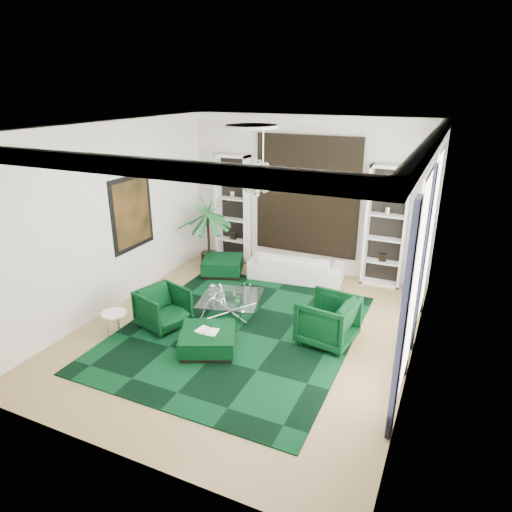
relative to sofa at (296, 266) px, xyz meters
The scene contains 30 objects.
floor 2.77m from the sofa, 90.67° to the right, with size 6.00×7.00×0.02m, color #A48956.
ceiling 4.44m from the sofa, 90.67° to the right, with size 6.00×7.00×0.02m, color white.
wall_back 1.75m from the sofa, 92.42° to the left, with size 6.00×0.02×3.80m, color silver.
wall_front 6.45m from the sofa, 90.29° to the right, with size 6.00×0.02×3.80m, color silver.
wall_left 4.39m from the sofa, 137.90° to the right, with size 0.02×7.00×3.80m, color silver.
wall_right 4.35m from the sofa, 42.71° to the right, with size 0.02×7.00×3.80m, color silver.
crown_molding 4.35m from the sofa, 90.67° to the right, with size 6.00×7.00×0.18m, color white, non-canonical shape.
ceiling_medallion 4.23m from the sofa, 90.75° to the right, with size 0.90×0.90×0.05m, color white.
tapestry 1.73m from the sofa, 92.59° to the left, with size 2.50×0.06×2.80m, color black.
shelving_left 2.32m from the sofa, 164.20° to the left, with size 0.90×0.38×2.80m, color white, non-canonical shape.
shelving_right 2.27m from the sofa, 16.30° to the left, with size 0.90×0.38×2.80m, color white, non-canonical shape.
painting 3.99m from the sofa, 144.40° to the right, with size 0.04×1.30×1.60m, color black.
window_near 4.95m from the sofa, 50.97° to the right, with size 0.03×1.10×2.90m, color white.
curtain_near_a 5.47m from the sofa, 56.58° to the right, with size 0.07×0.30×3.25m, color black.
curtain_near_b 4.30m from the sofa, 44.47° to the right, with size 0.07×0.30×3.25m, color black.
window_far 3.58m from the sofa, 22.89° to the right, with size 0.03×1.10×2.90m, color white.
curtain_far_a 3.80m from the sofa, 34.77° to the right, with size 0.07×0.30×3.25m, color black.
curtain_far_b 3.24m from the sofa, ahead, with size 0.07×0.30×3.25m, color black.
rug 2.86m from the sofa, 93.21° to the right, with size 4.20×5.00×0.02m, color black.
sofa is the anchor object (origin of this frame).
armchair_left 3.60m from the sofa, 115.71° to the right, with size 0.83×0.85×0.78m, color black.
armchair_right 2.90m from the sofa, 59.15° to the right, with size 0.94×0.97×0.88m, color black.
coffee_table 2.38m from the sofa, 104.22° to the right, with size 1.18×1.18×0.40m, color white, non-canonical shape.
ottoman_side 1.83m from the sofa, 165.55° to the right, with size 0.94×0.94×0.42m, color black.
ottoman_front 3.66m from the sofa, 95.47° to the right, with size 0.94×0.94×0.38m, color black.
book 3.66m from the sofa, 95.47° to the right, with size 0.39×0.26×0.03m, color white.
side_table 4.47m from the sofa, 119.45° to the right, with size 0.47×0.47×0.45m, color white.
palm 2.47m from the sofa, behind, with size 1.46×1.46×2.34m, color #1F6A31, non-canonical shape.
chandelier 3.33m from the sofa, 88.45° to the right, with size 0.86×0.86×0.77m, color white, non-canonical shape.
table_plant 2.58m from the sofa, 96.50° to the right, with size 0.13×0.10×0.23m, color #1F6A31.
Camera 1 is at (3.36, -6.92, 4.43)m, focal length 32.00 mm.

